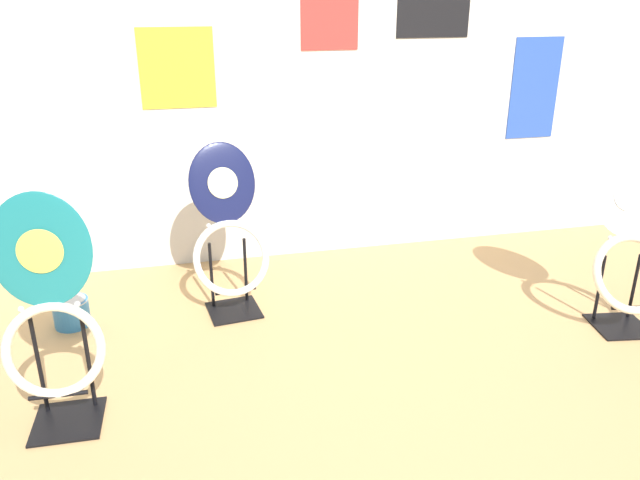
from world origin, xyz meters
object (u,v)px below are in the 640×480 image
object	(u,v)px
toilet_seat_display_navy_moon	(228,235)
toilet_seat_display_white_plain	(630,255)
toilet_seat_display_teal_sax	(51,325)
paint_can	(71,311)

from	to	relation	value
toilet_seat_display_navy_moon	toilet_seat_display_white_plain	bearing A→B (deg)	-18.21
toilet_seat_display_teal_sax	paint_can	world-z (taller)	toilet_seat_display_teal_sax
toilet_seat_display_navy_moon	paint_can	distance (m)	0.94
toilet_seat_display_navy_moon	paint_can	size ratio (longest dim) A/B	4.92
toilet_seat_display_teal_sax	toilet_seat_display_white_plain	bearing A→B (deg)	3.74
toilet_seat_display_white_plain	paint_can	bearing A→B (deg)	166.78
toilet_seat_display_navy_moon	toilet_seat_display_white_plain	size ratio (longest dim) A/B	1.04
toilet_seat_display_teal_sax	toilet_seat_display_navy_moon	size ratio (longest dim) A/B	1.06
toilet_seat_display_teal_sax	toilet_seat_display_navy_moon	xyz separation A→B (m)	(0.78, 0.85, -0.01)
toilet_seat_display_teal_sax	paint_can	xyz separation A→B (m)	(-0.08, 0.86, -0.38)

